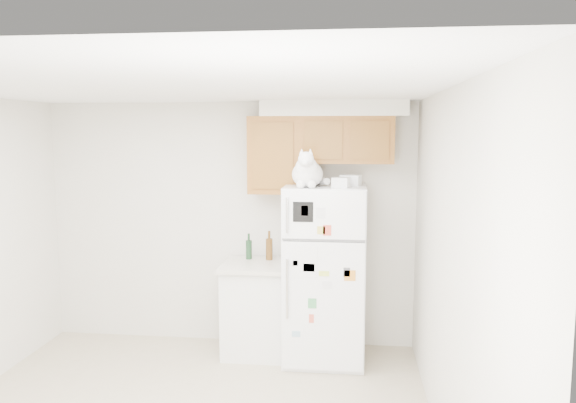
# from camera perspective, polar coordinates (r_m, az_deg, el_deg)

# --- Properties ---
(room_shell) EXTENTS (3.84, 4.04, 2.52)m
(room_shell) POSITION_cam_1_polar(r_m,az_deg,el_deg) (4.09, -9.59, -0.47)
(room_shell) COLOR beige
(room_shell) RESTS_ON ground_plane
(refrigerator) EXTENTS (0.76, 0.78, 1.70)m
(refrigerator) POSITION_cam_1_polar(r_m,az_deg,el_deg) (5.44, 3.76, -7.31)
(refrigerator) COLOR white
(refrigerator) RESTS_ON ground_plane
(base_counter) EXTENTS (0.64, 0.64, 0.92)m
(base_counter) POSITION_cam_1_polar(r_m,az_deg,el_deg) (5.69, -3.32, -10.72)
(base_counter) COLOR white
(base_counter) RESTS_ON ground_plane
(cat) EXTENTS (0.35, 0.51, 0.36)m
(cat) POSITION_cam_1_polar(r_m,az_deg,el_deg) (5.12, 1.98, 2.97)
(cat) COLOR white
(cat) RESTS_ON refrigerator
(storage_box_back) EXTENTS (0.21, 0.17, 0.10)m
(storage_box_back) POSITION_cam_1_polar(r_m,az_deg,el_deg) (5.31, 6.38, 2.17)
(storage_box_back) COLOR white
(storage_box_back) RESTS_ON refrigerator
(storage_box_front) EXTENTS (0.17, 0.15, 0.09)m
(storage_box_front) POSITION_cam_1_polar(r_m,az_deg,el_deg) (5.12, 5.40, 1.94)
(storage_box_front) COLOR white
(storage_box_front) RESTS_ON refrigerator
(bottle_green) EXTENTS (0.06, 0.06, 0.26)m
(bottle_green) POSITION_cam_1_polar(r_m,az_deg,el_deg) (5.70, -4.00, -4.56)
(bottle_green) COLOR #19381E
(bottle_green) RESTS_ON base_counter
(bottle_amber) EXTENTS (0.07, 0.07, 0.29)m
(bottle_amber) POSITION_cam_1_polar(r_m,az_deg,el_deg) (5.65, -1.92, -4.48)
(bottle_amber) COLOR #593814
(bottle_amber) RESTS_ON base_counter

